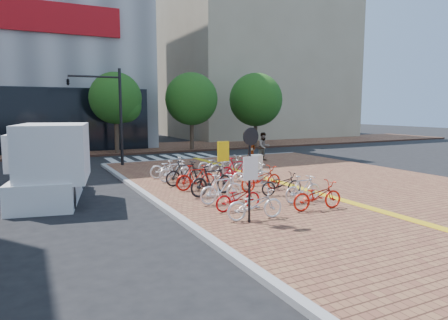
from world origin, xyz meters
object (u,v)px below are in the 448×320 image
bike_5 (185,173)px  bike_1 (238,197)px  utility_box (255,168)px  bike_12 (251,175)px  bike_13 (237,169)px  pedestrian_a (251,152)px  bike_9 (303,189)px  bike_10 (282,184)px  bike_2 (222,189)px  yellow_sign (223,156)px  traffic_light_pole (97,99)px  box_truck (48,165)px  bike_14 (228,167)px  bike_7 (169,168)px  bike_4 (196,177)px  bike_11 (261,179)px  notice_sign (250,163)px  bike_3 (212,180)px  pedestrian_b (264,147)px  bike_6 (175,171)px  bike_8 (317,196)px  bike_0 (255,204)px  bike_15 (216,164)px

bike_5 → bike_1: bearing=174.7°
utility_box → bike_12: bearing=-131.1°
bike_12 → bike_13: (-0.02, 1.26, 0.07)m
bike_12 → pedestrian_a: 5.45m
bike_9 → bike_10: 1.30m
bike_2 → yellow_sign: (1.33, 2.55, 0.82)m
traffic_light_pole → box_truck: 8.28m
yellow_sign → box_truck: bearing=168.5°
bike_1 → bike_14: (2.55, 5.70, 0.09)m
bike_7 → bike_4: bearing=-174.2°
bike_11 → pedestrian_a: bearing=-31.2°
bike_13 → pedestrian_a: size_ratio=1.04×
traffic_light_pole → bike_10: bearing=-66.0°
bike_11 → notice_sign: notice_sign is taller
pedestrian_a → bike_13: bearing=-150.6°
bike_3 → bike_4: (-0.15, 1.24, -0.07)m
bike_5 → box_truck: (-5.35, 0.24, 0.67)m
bike_3 → bike_4: 1.25m
bike_4 → bike_7: (-0.03, 3.21, -0.02)m
bike_10 → bike_14: bike_14 is taller
notice_sign → pedestrian_b: bearing=56.1°
bike_4 → notice_sign: notice_sign is taller
traffic_light_pole → bike_6: bearing=-70.8°
bike_13 → utility_box: 0.85m
bike_8 → utility_box: size_ratio=1.48×
bike_0 → bike_6: 6.98m
bike_3 → traffic_light_pole: size_ratio=0.35×
bike_11 → yellow_sign: 1.89m
pedestrian_b → bike_11: bearing=-125.4°
bike_8 → bike_14: size_ratio=0.91×
bike_7 → bike_13: (2.53, -2.09, 0.05)m
bike_3 → bike_11: bearing=-102.8°
notice_sign → bike_8: bearing=5.9°
bike_9 → bike_10: bearing=-4.4°
bike_13 → bike_1: bearing=149.9°
bike_13 → bike_14: bike_13 is taller
bike_7 → traffic_light_pole: 6.77m
bike_4 → bike_10: bearing=-132.5°
bike_2 → yellow_sign: 2.99m
bike_5 → yellow_sign: (1.28, -1.11, 0.80)m
bike_2 → bike_13: size_ratio=0.96×
bike_4 → utility_box: utility_box is taller
bike_15 → yellow_sign: (-1.20, -3.27, 0.84)m
utility_box → bike_2: bearing=-136.1°
traffic_light_pole → bike_13: bearing=-57.1°
bike_5 → pedestrian_a: bearing=-62.6°
bike_4 → bike_11: 2.63m
utility_box → notice_sign: notice_sign is taller
bike_4 → traffic_light_pole: bearing=15.9°
bike_0 → bike_14: (2.63, 6.88, 0.06)m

